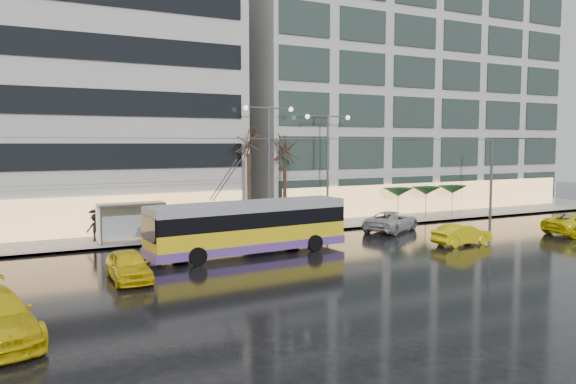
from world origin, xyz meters
TOP-DOWN VIEW (x-y plane):
  - ground at (0.00, 0.00)m, footprint 140.00×140.00m
  - sidewalk at (2.00, 14.00)m, footprint 80.00×10.00m
  - kerb at (2.00, 9.05)m, footprint 80.00×0.10m
  - building_right at (19.00, 19.00)m, footprint 32.00×14.00m
  - trolleybus at (-2.61, 3.81)m, footprint 12.24×4.98m
  - catenary at (1.00, 7.94)m, footprint 42.24×5.12m
  - bus_shelter at (-8.38, 10.69)m, footprint 4.20×1.60m
  - street_lamp_near at (2.00, 10.80)m, footprint 3.96×0.36m
  - street_lamp_far at (7.00, 10.80)m, footprint 3.96×0.36m
  - tree_a at (0.50, 11.00)m, footprint 3.20×3.20m
  - tree_b at (3.50, 11.20)m, footprint 3.20×3.20m
  - parasol_a at (14.00, 11.00)m, footprint 2.50×2.50m
  - parasol_b at (17.00, 11.00)m, footprint 2.50×2.50m
  - parasol_c at (20.00, 11.00)m, footprint 2.50×2.50m
  - taxi_a at (-10.22, 0.66)m, footprint 1.77×4.27m
  - taxi_b at (10.77, 0.43)m, footprint 4.13×1.56m
  - sedan_silver at (10.22, 6.97)m, footprint 5.91×4.74m
  - pedestrian_a at (-7.36, 9.40)m, footprint 1.01×1.03m
  - pedestrian_b at (-6.12, 10.91)m, footprint 0.83×0.68m
  - pedestrian_c at (-10.05, 11.79)m, footprint 1.25×0.96m

SIDE VIEW (x-z plane):
  - ground at x=0.00m, z-range 0.00..0.00m
  - sidewalk at x=2.00m, z-range 0.00..0.15m
  - kerb at x=2.00m, z-range 0.00..0.15m
  - taxi_b at x=10.77m, z-range 0.00..1.35m
  - taxi_a at x=-10.22m, z-range 0.00..1.45m
  - sedan_silver at x=10.22m, z-range 0.00..1.49m
  - pedestrian_b at x=-6.12m, z-range 0.15..1.71m
  - pedestrian_c at x=-10.05m, z-range 0.21..2.32m
  - trolleybus at x=-2.61m, z-range -1.29..4.32m
  - pedestrian_a at x=-7.36m, z-range 0.49..2.68m
  - bus_shelter at x=-8.38m, z-range 0.71..3.22m
  - parasol_a at x=14.00m, z-range 1.12..3.77m
  - parasol_b at x=17.00m, z-range 1.12..3.77m
  - parasol_c at x=20.00m, z-range 1.12..3.77m
  - catenary at x=1.00m, z-range 0.75..7.75m
  - street_lamp_far at x=7.00m, z-range 1.45..9.98m
  - street_lamp_near at x=2.00m, z-range 1.48..10.51m
  - tree_b at x=3.50m, z-range 2.55..10.25m
  - tree_a at x=0.50m, z-range 2.89..11.29m
  - building_right at x=19.00m, z-range 0.15..25.15m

